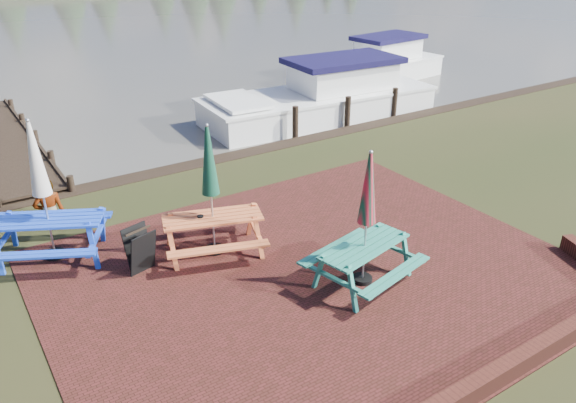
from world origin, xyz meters
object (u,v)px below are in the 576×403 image
(picnic_table_teal, at_px, (365,240))
(boat_near, at_px, (323,100))
(person, at_px, (43,179))
(chalkboard, at_px, (140,250))
(picnic_table_blue, at_px, (47,213))
(boat_far, at_px, (377,67))
(jetty, at_px, (5,142))
(picnic_table_red, at_px, (212,211))

(picnic_table_teal, distance_m, boat_near, 10.33)
(person, bearing_deg, picnic_table_teal, 135.13)
(chalkboard, bearing_deg, person, 90.17)
(picnic_table_blue, height_order, boat_far, picnic_table_blue)
(picnic_table_teal, relative_size, jetty, 0.27)
(picnic_table_blue, distance_m, boat_near, 11.02)
(jetty, distance_m, boat_far, 14.81)
(boat_near, relative_size, boat_far, 1.23)
(boat_near, xyz_separation_m, person, (-9.57, -3.05, 0.43))
(picnic_table_red, height_order, person, picnic_table_red)
(jetty, distance_m, person, 5.39)
(picnic_table_teal, distance_m, picnic_table_red, 2.89)
(picnic_table_teal, xyz_separation_m, picnic_table_blue, (-4.30, 3.82, 0.09))
(picnic_table_red, relative_size, jetty, 0.28)
(boat_near, bearing_deg, jetty, 80.51)
(picnic_table_blue, height_order, chalkboard, picnic_table_blue)
(picnic_table_red, bearing_deg, jetty, 123.71)
(chalkboard, relative_size, jetty, 0.09)
(boat_near, bearing_deg, boat_far, -55.05)
(picnic_table_teal, height_order, picnic_table_red, picnic_table_red)
(picnic_table_red, xyz_separation_m, boat_far, (12.42, 9.46, -0.49))
(picnic_table_blue, bearing_deg, jetty, 115.79)
(picnic_table_red, distance_m, boat_near, 9.67)
(boat_far, bearing_deg, chalkboard, 117.88)
(chalkboard, bearing_deg, picnic_table_red, -21.50)
(picnic_table_teal, relative_size, picnic_table_red, 0.96)
(person, bearing_deg, chalkboard, 115.86)
(picnic_table_red, distance_m, picnic_table_blue, 2.99)
(picnic_table_teal, relative_size, chalkboard, 2.95)
(picnic_table_blue, bearing_deg, person, 107.95)
(picnic_table_red, relative_size, person, 1.45)
(person, bearing_deg, picnic_table_red, 134.54)
(picnic_table_blue, relative_size, chalkboard, 3.26)
(picnic_table_red, distance_m, person, 4.02)
(picnic_table_red, distance_m, boat_far, 15.62)
(picnic_table_teal, height_order, person, picnic_table_teal)
(boat_near, bearing_deg, chalkboard, 129.53)
(picnic_table_teal, height_order, picnic_table_blue, picnic_table_blue)
(chalkboard, bearing_deg, jetty, 80.83)
(picnic_table_teal, distance_m, picnic_table_blue, 5.75)
(picnic_table_red, distance_m, jetty, 8.99)
(jetty, bearing_deg, picnic_table_teal, -69.66)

